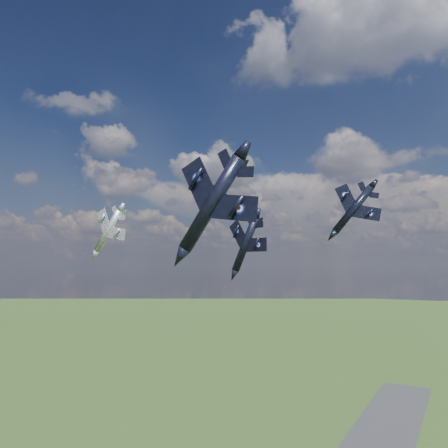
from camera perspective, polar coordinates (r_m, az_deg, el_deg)
The scene contains 4 objects.
jet_lead_navy at distance 69.54m, azimuth 2.83°, elevation -2.63°, with size 9.22×12.85×2.66m, color black, non-canonical shape.
jet_right_navy at distance 44.96m, azimuth -1.62°, elevation 2.66°, with size 10.94×15.25×3.15m, color black, non-canonical shape.
jet_high_navy at distance 78.58m, azimuth 16.51°, elevation 1.84°, with size 9.64×13.44×2.78m, color black, non-canonical shape.
jet_left_silver at distance 95.22m, azimuth -14.89°, elevation -0.86°, with size 10.38×14.48×3.00m, color #9B9FA5, non-canonical shape.
Camera 1 is at (35.89, -50.81, 74.22)m, focal length 35.00 mm.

